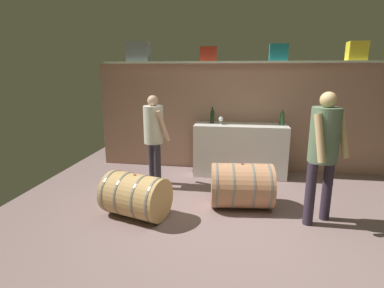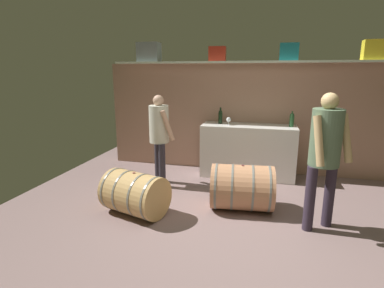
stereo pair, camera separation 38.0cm
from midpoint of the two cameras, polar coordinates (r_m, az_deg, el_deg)
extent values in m
cube|color=slate|center=(4.31, 6.32, -12.35)|extent=(6.70, 8.13, 0.02)
cube|color=#A47B64|center=(5.79, 7.31, 4.92)|extent=(5.50, 0.10, 2.01)
cube|color=silver|center=(5.58, 7.60, 15.11)|extent=(5.06, 0.40, 0.03)
cube|color=gray|center=(5.94, -12.01, 16.70)|extent=(0.41, 0.26, 0.35)
cube|color=red|center=(5.63, 1.11, 16.67)|extent=(0.31, 0.22, 0.25)
cube|color=teal|center=(5.61, 14.14, 16.46)|extent=(0.32, 0.22, 0.29)
cube|color=yellow|center=(5.86, 27.09, 15.40)|extent=(0.31, 0.30, 0.31)
cube|color=white|center=(5.56, 7.13, -1.09)|extent=(1.65, 0.58, 0.94)
cylinder|color=black|center=(5.53, 1.91, 4.95)|extent=(0.07, 0.07, 0.20)
sphere|color=black|center=(5.52, 1.91, 6.09)|extent=(0.07, 0.07, 0.07)
cylinder|color=black|center=(5.51, 1.92, 6.59)|extent=(0.03, 0.03, 0.08)
cylinder|color=#28522D|center=(5.50, 14.82, 4.41)|extent=(0.08, 0.08, 0.19)
sphere|color=#28522D|center=(5.48, 14.89, 5.51)|extent=(0.07, 0.07, 0.07)
cylinder|color=#28522D|center=(5.48, 14.92, 5.93)|extent=(0.03, 0.03, 0.06)
cylinder|color=white|center=(5.42, 3.48, 3.74)|extent=(0.06, 0.06, 0.00)
cylinder|color=white|center=(5.42, 3.49, 4.09)|extent=(0.01, 0.01, 0.06)
sphere|color=white|center=(5.41, 3.50, 4.74)|extent=(0.08, 0.08, 0.08)
sphere|color=maroon|center=(5.41, 3.50, 4.61)|extent=(0.05, 0.05, 0.05)
cylinder|color=tan|center=(4.26, 6.84, -7.86)|extent=(0.89, 0.70, 0.62)
cylinder|color=slate|center=(4.25, 2.06, -7.82)|extent=(0.09, 0.63, 0.63)
cylinder|color=slate|center=(4.26, 5.02, -7.85)|extent=(0.09, 0.63, 0.63)
cylinder|color=slate|center=(4.28, 8.65, -7.86)|extent=(0.09, 0.63, 0.63)
cylinder|color=slate|center=(4.30, 11.56, -7.84)|extent=(0.09, 0.63, 0.63)
cylinder|color=brown|center=(4.16, 6.96, -3.79)|extent=(0.04, 0.04, 0.01)
cylinder|color=tan|center=(4.09, -13.27, -9.53)|extent=(0.94, 0.78, 0.56)
cylinder|color=slate|center=(4.30, -16.82, -8.60)|extent=(0.20, 0.56, 0.58)
cylinder|color=slate|center=(4.17, -14.67, -9.17)|extent=(0.20, 0.56, 0.58)
cylinder|color=slate|center=(4.01, -11.82, -9.91)|extent=(0.20, 0.56, 0.58)
cylinder|color=slate|center=(3.90, -9.33, -10.52)|extent=(0.20, 0.56, 0.58)
cylinder|color=#964D48|center=(3.99, -13.50, -5.72)|extent=(0.04, 0.04, 0.01)
cylinder|color=#2D2933|center=(4.94, -8.75, -4.28)|extent=(0.11, 0.11, 0.73)
cylinder|color=#2D2933|center=(5.19, -9.67, -3.45)|extent=(0.11, 0.11, 0.73)
cylinder|color=beige|center=(4.90, -9.51, 3.62)|extent=(0.32, 0.32, 0.60)
sphere|color=#D8A78A|center=(4.85, -9.69, 8.05)|extent=(0.18, 0.18, 0.18)
cylinder|color=#D8A78A|center=(4.76, -7.81, 3.37)|extent=(0.23, 0.19, 0.51)
cylinder|color=#D8A78A|center=(5.10, -9.13, 4.01)|extent=(0.23, 0.19, 0.51)
cylinder|color=#312735|center=(3.95, 18.91, -9.03)|extent=(0.12, 0.12, 0.80)
cylinder|color=#312735|center=(4.15, 21.83, -8.15)|extent=(0.12, 0.12, 0.80)
cylinder|color=#556C4F|center=(3.84, 21.30, 1.58)|extent=(0.35, 0.35, 0.66)
sphere|color=tan|center=(3.79, 21.85, 7.75)|extent=(0.19, 0.19, 0.19)
cylinder|color=tan|center=(3.63, 20.33, 1.00)|extent=(0.18, 0.21, 0.56)
cylinder|color=tan|center=(3.93, 24.34, 1.53)|extent=(0.20, 0.23, 0.56)
camera|label=1|loc=(0.19, -92.67, -0.65)|focal=28.16mm
camera|label=2|loc=(0.19, 87.33, 0.65)|focal=28.16mm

